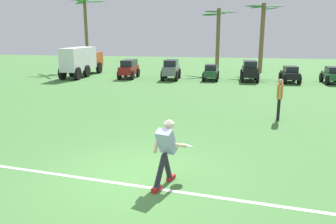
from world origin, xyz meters
The scene contains 15 objects.
ground_plane centered at (0.00, 0.00, 0.00)m, with size 80.00×80.00×0.00m, color #477D3D.
field_line_paint centered at (0.00, -0.48, 0.00)m, with size 20.62×0.10×0.01m, color white.
frisbee_thrower centered at (0.74, -0.26, 0.79)m, with size 0.68×1.03×1.41m.
frisbee_in_flight centered at (1.13, 0.25, 0.72)m, with size 0.35×0.35×0.11m.
teammate_near_sideline centered at (3.82, 5.90, 0.94)m, with size 0.23×0.50×1.56m.
parked_car_slot_a centered at (-5.45, 16.48, 0.72)m, with size 1.25×2.44×1.34m.
parked_car_slot_b centered at (-2.26, 16.33, 0.74)m, with size 1.25×2.39×1.40m.
parked_car_slot_c centered at (0.56, 16.61, 0.56)m, with size 1.09×2.21×1.10m.
parked_car_slot_d centered at (3.21, 16.57, 0.74)m, with size 1.20×2.37×1.40m.
parked_car_slot_e centered at (5.84, 16.35, 0.56)m, with size 1.17×2.24×1.10m.
parked_car_slot_f centered at (8.51, 16.47, 0.56)m, with size 1.08×2.20×1.10m.
box_truck centered at (-9.37, 16.99, 1.23)m, with size 1.58×5.94×2.20m.
palm_tree_far_left centered at (-10.94, 21.55, 4.03)m, with size 3.43×3.28×6.30m.
palm_tree_left_of_centre centered at (0.72, 22.07, 3.15)m, with size 3.08×3.51×5.28m.
palm_tree_right_of_centre centered at (4.32, 22.06, 3.35)m, with size 3.20×3.29×5.63m.
Camera 1 is at (2.05, -6.69, 3.16)m, focal length 35.00 mm.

